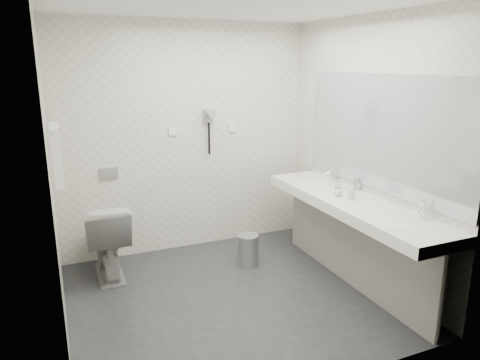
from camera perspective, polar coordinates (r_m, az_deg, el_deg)
name	(u,v)px	position (r m, az deg, el deg)	size (l,w,h in m)	color
floor	(231,297)	(4.22, -1.10, -14.62)	(2.80, 2.80, 0.00)	#28292D
ceiling	(230,5)	(3.70, -1.31, 21.42)	(2.80, 2.80, 0.00)	white
wall_back	(186,139)	(4.98, -6.86, 5.16)	(2.80, 2.80, 0.00)	silver
wall_front	(314,208)	(2.65, 9.45, -3.49)	(2.80, 2.80, 0.00)	silver
wall_left	(51,180)	(3.51, -22.91, 0.04)	(2.60, 2.60, 0.00)	silver
wall_right	(366,150)	(4.47, 15.69, 3.64)	(2.60, 2.60, 0.00)	silver
vanity_counter	(352,204)	(4.26, 14.05, -3.03)	(0.55, 2.20, 0.10)	white
vanity_panel	(351,247)	(4.42, 13.97, -8.24)	(0.03, 2.15, 0.75)	gray
vanity_post_near	(440,297)	(3.76, 24.14, -13.46)	(0.06, 0.06, 0.75)	silver
vanity_post_far	(298,213)	(5.24, 7.41, -4.24)	(0.06, 0.06, 0.75)	silver
mirror	(380,133)	(4.28, 17.39, 5.75)	(0.02, 2.20, 1.05)	#B2BCC6
basin_near	(403,223)	(3.79, 20.01, -5.21)	(0.40, 0.31, 0.05)	white
basin_far	(314,184)	(4.76, 9.39, -0.48)	(0.40, 0.31, 0.05)	white
faucet_near	(423,210)	(3.89, 22.23, -3.50)	(0.04, 0.04, 0.15)	silver
faucet_far	(330,174)	(4.85, 11.39, 0.79)	(0.04, 0.04, 0.15)	silver
soap_bottle_a	(351,194)	(4.22, 13.96, -1.70)	(0.05, 0.05, 0.11)	silver
soap_bottle_b	(338,191)	(4.31, 12.39, -1.35)	(0.08, 0.08, 0.10)	silver
glass_left	(357,184)	(4.55, 14.63, -0.56)	(0.06, 0.06, 0.11)	silver
glass_right	(338,183)	(4.57, 12.36, -0.37)	(0.06, 0.06, 0.11)	silver
toilet	(107,239)	(4.65, -16.62, -7.21)	(0.43, 0.75, 0.76)	white
flush_plate	(109,173)	(4.86, -16.35, 0.81)	(0.18, 0.02, 0.12)	#B2B5BA
pedal_bin	(248,250)	(4.76, 1.01, -8.95)	(0.22, 0.22, 0.31)	#B2B5BA
bin_lid	(248,236)	(4.70, 1.02, -7.12)	(0.22, 0.22, 0.01)	#B2B5BA
towel_rail	(52,128)	(3.99, -22.76, 6.13)	(0.02, 0.02, 0.62)	silver
towel_near	(57,157)	(3.89, -22.25, 2.68)	(0.07, 0.24, 0.48)	white
towel_far	(56,151)	(4.17, -22.36, 3.40)	(0.07, 0.24, 0.48)	white
dryer_cradle	(208,116)	(4.99, -4.06, 8.16)	(0.10, 0.04, 0.14)	#97969B
dryer_barrel	(210,114)	(4.92, -3.80, 8.42)	(0.08, 0.08, 0.14)	#97969B
dryer_cord	(209,138)	(5.01, -3.96, 5.30)	(0.02, 0.02, 0.35)	black
switch_plate_a	(173,131)	(4.91, -8.54, 6.16)	(0.09, 0.02, 0.09)	white
switch_plate_b	(233,128)	(5.13, -0.92, 6.68)	(0.09, 0.02, 0.09)	white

